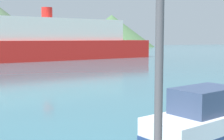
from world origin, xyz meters
The scene contains 3 objects.
motorboat_near centered at (-0.64, 4.44, 0.49)m, with size 6.36×3.04×2.01m.
ferry_distant centered at (2.24, 42.21, 2.66)m, with size 34.24×11.43×7.67m.
hill_east centered at (41.28, 104.23, 6.00)m, with size 32.50×32.50×11.99m.
Camera 1 is at (-8.48, -3.60, 3.17)m, focal length 50.00 mm.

